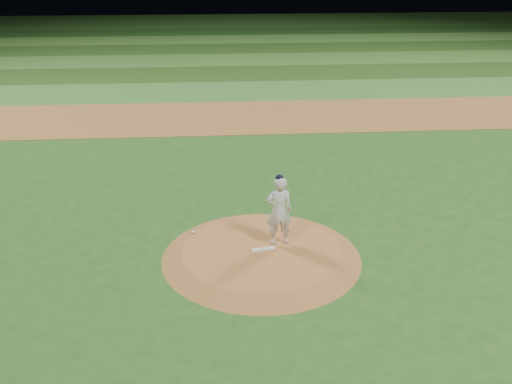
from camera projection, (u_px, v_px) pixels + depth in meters
ground at (261, 257)px, 15.81m from camera, size 120.00×120.00×0.00m
infield_dirt_band at (238, 117)px, 28.61m from camera, size 70.00×6.00×0.02m
outfield_stripe_0 at (234, 91)px, 33.64m from camera, size 70.00×5.00×0.02m
outfield_stripe_1 at (231, 73)px, 38.21m from camera, size 70.00×5.00×0.02m
outfield_stripe_2 at (228, 60)px, 42.78m from camera, size 70.00×5.00×0.02m
outfield_stripe_3 at (226, 49)px, 47.35m from camera, size 70.00×5.00×0.02m
outfield_stripe_4 at (225, 39)px, 51.92m from camera, size 70.00×5.00×0.02m
outfield_stripe_5 at (223, 32)px, 56.49m from camera, size 70.00×5.00×0.02m
pitchers_mound at (261, 253)px, 15.76m from camera, size 5.50×5.50×0.25m
pitching_rubber at (263, 249)px, 15.67m from camera, size 0.68×0.27×0.03m
rosin_bag at (193, 232)px, 16.58m from camera, size 0.12×0.12×0.07m
pitcher_on_mound at (279, 210)px, 15.62m from camera, size 0.78×0.55×2.07m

